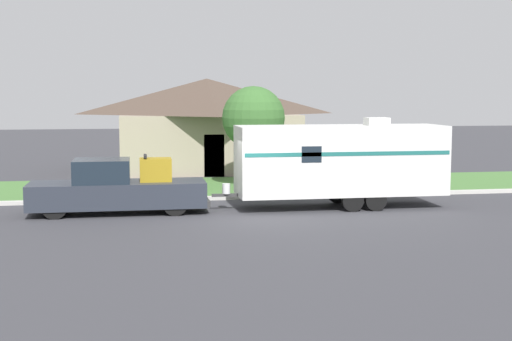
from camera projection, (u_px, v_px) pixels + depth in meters
ground_plane at (248, 216)px, 24.10m from camera, size 120.00×120.00×0.00m
curb_strip at (233, 198)px, 27.77m from camera, size 80.00×0.30×0.14m
lawn_strip at (222, 187)px, 31.35m from camera, size 80.00×7.00×0.03m
house_across_street at (207, 123)px, 38.37m from camera, size 9.89×7.66×4.90m
pickup_truck at (117, 189)px, 24.48m from camera, size 6.11×1.91×2.01m
travel_trailer at (341, 160)px, 25.70m from camera, size 8.41×2.23×3.25m
mailbox at (365, 168)px, 29.66m from camera, size 0.48×0.20×1.33m
tree_in_yard at (253, 118)px, 30.88m from camera, size 2.74×2.74×4.43m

